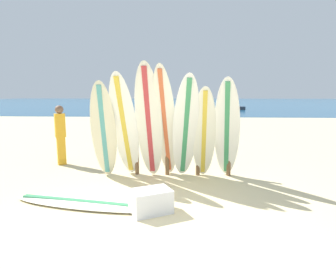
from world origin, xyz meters
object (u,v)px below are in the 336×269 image
Objects in this scene: small_boat_offshore at (230,108)px; surfboard_leaning_center at (165,123)px; surfboard_leaning_far_left at (104,131)px; surfboard_leaning_center_left at (149,122)px; surfboard_leaning_left at (125,127)px; surfboard_lying_on_sand at (88,203)px; cooler_box at (151,201)px; surfboard_rack at (167,145)px; beachgoer_standing at (60,132)px; surfboard_leaning_center_right at (186,128)px; surfboard_leaning_far_right at (227,129)px; surfboard_leaning_right at (204,134)px.

surfboard_leaning_center is at bearing -102.15° from small_boat_offshore.
surfboard_leaning_far_left is 0.97m from surfboard_leaning_center_left.
small_boat_offshore is (6.45, 26.02, -0.87)m from surfboard_leaning_left.
surfboard_leaning_center_left is at bearing 60.56° from surfboard_lying_on_sand.
surfboard_leaning_center is at bearing 58.69° from cooler_box.
surfboard_leaning_left is 0.92× the size of surfboard_leaning_center_left.
surfboard_leaning_center_left is at bearing -136.38° from surfboard_rack.
beachgoer_standing is at bearing 155.36° from surfboard_leaning_center_left.
surfboard_leaning_center_right is at bearing 0.40° from surfboard_leaning_far_left.
surfboard_leaning_center_right is at bearing -172.93° from surfboard_leaning_far_right.
surfboard_leaning_center is 1.57× the size of beachgoer_standing.
surfboard_lying_on_sand is at bearing -85.41° from surfboard_leaning_far_left.
surfboard_leaning_far_right is (1.28, 0.04, -0.12)m from surfboard_leaning_center.
surfboard_leaning_far_right is at bearing 32.21° from surfboard_lying_on_sand.
beachgoer_standing reaches higher than cooler_box.
beachgoer_standing is (-2.39, 1.10, -0.39)m from surfboard_leaning_center_left.
surfboard_rack is 1.41m from surfboard_leaning_far_left.
surfboard_leaning_right is (1.66, 0.04, -0.14)m from surfboard_leaning_left.
surfboard_leaning_far_left is 0.62× the size of small_boat_offshore.
surfboard_lying_on_sand is at bearing 140.81° from cooler_box.
surfboard_leaning_far_right is at bearing -14.36° from beachgoer_standing.
surfboard_leaning_far_left reaches higher than cooler_box.
surfboard_leaning_far_left is at bearing 94.59° from surfboard_lying_on_sand.
surfboard_leaning_center_left is 1.63m from surfboard_leaning_far_right.
surfboard_leaning_center_right reaches higher than beachgoer_standing.
surfboard_rack reaches higher than small_boat_offshore.
surfboard_leaning_left is at bearing -103.92° from small_boat_offshore.
surfboard_lying_on_sand is at bearing -58.73° from beachgoer_standing.
surfboard_lying_on_sand is (0.11, -1.43, -1.00)m from surfboard_leaning_far_left.
surfboard_lying_on_sand is (-0.83, -1.47, -1.19)m from surfboard_leaning_center_left.
surfboard_leaning_far_left is at bearing -177.35° from surfboard_leaning_far_right.
surfboard_leaning_center_right is at bearing -2.07° from surfboard_leaning_left.
surfboard_leaning_right is 0.74× the size of surfboard_lying_on_sand.
surfboard_leaning_center_right is 3.68× the size of cooler_box.
surfboard_leaning_far_left is 1.75m from surfboard_lying_on_sand.
surfboard_leaning_far_right is at bearing 2.65° from surfboard_leaning_far_left.
surfboard_leaning_center_left is 2.66m from beachgoer_standing.
surfboard_leaning_center_right is 1.46× the size of beachgoer_standing.
surfboard_rack is at bearing 136.31° from surfboard_leaning_center_right.
surfboard_rack is 1.86× the size of beachgoer_standing.
surfboard_leaning_right reaches higher than surfboard_lying_on_sand.
surfboard_leaning_left is (0.43, 0.06, 0.09)m from surfboard_leaning_far_left.
surfboard_leaning_left is at bearing 177.93° from surfboard_leaning_center_right.
surfboard_leaning_left is 1.48× the size of beachgoer_standing.
surfboard_leaning_center_left is at bearing -102.84° from small_boat_offshore.
beachgoer_standing is (-2.73, 1.06, -0.36)m from surfboard_leaning_center.
cooler_box is (-0.53, -1.65, -0.92)m from surfboard_leaning_center_right.
surfboard_rack is at bearing -102.24° from small_boat_offshore.
surfboard_leaning_center reaches higher than surfboard_leaning_far_right.
surfboard_leaning_far_right is (1.26, -0.27, 0.40)m from surfboard_rack.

